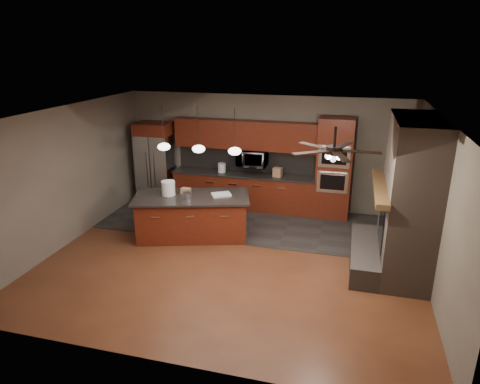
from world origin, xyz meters
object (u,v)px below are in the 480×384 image
(white_bucket, at_px, (168,188))
(counter_bucket, at_px, (222,168))
(kitchen_island, at_px, (192,216))
(refrigerator, at_px, (156,163))
(paint_tray, at_px, (221,195))
(counter_box, at_px, (278,172))
(cardboard_box, at_px, (186,191))
(paint_can, at_px, (187,195))
(oven_tower, at_px, (334,168))
(microwave, at_px, (252,158))

(white_bucket, distance_m, counter_bucket, 2.08)
(kitchen_island, xyz_separation_m, white_bucket, (-0.49, -0.05, 0.61))
(refrigerator, bearing_deg, paint_tray, -36.21)
(kitchen_island, xyz_separation_m, paint_tray, (0.59, 0.21, 0.48))
(refrigerator, height_order, counter_box, refrigerator)
(cardboard_box, bearing_deg, paint_can, -58.36)
(refrigerator, relative_size, kitchen_island, 0.79)
(oven_tower, relative_size, paint_tray, 6.07)
(microwave, bearing_deg, white_bucket, -122.99)
(refrigerator, bearing_deg, white_bucket, -58.24)
(paint_can, bearing_deg, white_bucket, 168.00)
(kitchen_island, bearing_deg, paint_tray, 2.23)
(oven_tower, xyz_separation_m, paint_tray, (-2.22, -1.74, -0.25))
(oven_tower, relative_size, white_bucket, 7.81)
(oven_tower, bearing_deg, kitchen_island, -145.37)
(paint_tray, xyz_separation_m, counter_box, (0.90, 1.69, 0.07))
(microwave, bearing_deg, refrigerator, -177.02)
(kitchen_island, height_order, paint_can, paint_can)
(white_bucket, distance_m, counter_box, 2.78)
(refrigerator, bearing_deg, kitchen_island, -48.05)
(cardboard_box, bearing_deg, kitchen_island, -31.70)
(paint_can, distance_m, counter_bucket, 2.10)
(refrigerator, xyz_separation_m, white_bucket, (1.19, -1.92, 0.03))
(refrigerator, relative_size, white_bucket, 6.82)
(counter_bucket, bearing_deg, cardboard_box, -97.53)
(oven_tower, bearing_deg, counter_bucket, 179.85)
(paint_tray, height_order, counter_box, counter_box)
(refrigerator, bearing_deg, paint_can, -50.77)
(white_bucket, bearing_deg, refrigerator, 121.76)
(paint_tray, bearing_deg, microwave, 51.78)
(white_bucket, distance_m, paint_tray, 1.12)
(microwave, relative_size, kitchen_island, 0.28)
(cardboard_box, xyz_separation_m, counter_bucket, (0.24, 1.82, 0.03))
(counter_bucket, xyz_separation_m, counter_box, (1.42, -0.05, 0.00))
(oven_tower, distance_m, kitchen_island, 3.49)
(refrigerator, xyz_separation_m, paint_tray, (2.27, -1.66, -0.10))
(oven_tower, bearing_deg, paint_tray, -141.95)
(paint_tray, bearing_deg, white_bucket, 162.73)
(counter_box, bearing_deg, cardboard_box, -122.56)
(kitchen_island, distance_m, paint_tray, 0.79)
(kitchen_island, height_order, paint_tray, paint_tray)
(cardboard_box, bearing_deg, oven_tower, 36.08)
(refrigerator, height_order, cardboard_box, refrigerator)
(oven_tower, xyz_separation_m, kitchen_island, (-2.81, -1.94, -0.73))
(paint_tray, relative_size, counter_box, 1.75)
(microwave, height_order, refrigerator, refrigerator)
(paint_tray, xyz_separation_m, counter_bucket, (-0.53, 1.74, 0.07))
(white_bucket, xyz_separation_m, counter_box, (1.98, 1.95, -0.06))
(counter_box, bearing_deg, kitchen_island, -117.49)
(paint_can, bearing_deg, refrigerator, 129.23)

